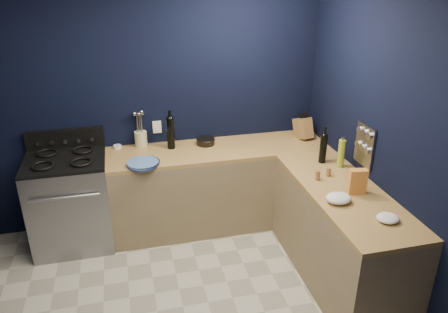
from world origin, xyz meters
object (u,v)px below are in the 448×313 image
object	(u,v)px
utensil_crock	(141,139)
knife_block	(303,128)
crouton_bag	(357,181)
gas_range	(71,203)
plate_stack	(143,164)

from	to	relation	value
utensil_crock	knife_block	size ratio (longest dim) A/B	0.72
utensil_crock	crouton_bag	xyz separation A→B (m)	(1.68, -1.46, 0.03)
utensil_crock	gas_range	bearing A→B (deg)	-160.37
utensil_crock	crouton_bag	bearing A→B (deg)	-41.03
utensil_crock	plate_stack	bearing A→B (deg)	-92.22
knife_block	gas_range	bearing A→B (deg)	169.82
crouton_bag	gas_range	bearing A→B (deg)	163.26
utensil_crock	crouton_bag	distance (m)	2.23
crouton_bag	knife_block	bearing A→B (deg)	96.65
gas_range	utensil_crock	distance (m)	0.95
gas_range	crouton_bag	size ratio (longest dim) A/B	4.24
gas_range	crouton_bag	xyz separation A→B (m)	(2.43, -1.20, 0.55)
plate_stack	crouton_bag	bearing A→B (deg)	-29.84
plate_stack	utensil_crock	world-z (taller)	utensil_crock
plate_stack	crouton_bag	size ratio (longest dim) A/B	1.38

